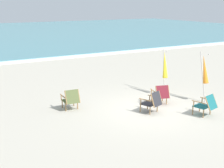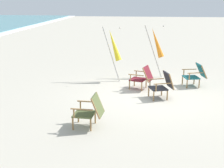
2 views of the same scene
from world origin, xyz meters
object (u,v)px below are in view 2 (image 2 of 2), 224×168
at_px(beach_chair_front_right, 143,77).
at_px(umbrella_furled_yellow, 114,46).
at_px(beach_chair_front_left, 196,74).
at_px(umbrella_furled_orange, 157,43).
at_px(beach_chair_back_left, 163,84).
at_px(beach_chair_far_center, 90,110).

xyz_separation_m(beach_chair_front_right, umbrella_furled_yellow, (1.04, 1.08, 0.87)).
bearing_deg(beach_chair_front_left, umbrella_furled_orange, 47.75).
bearing_deg(umbrella_furled_yellow, beach_chair_back_left, -138.34).
bearing_deg(beach_chair_far_center, beach_chair_back_left, -36.40).
relative_size(beach_chair_back_left, umbrella_furled_yellow, 0.41).
xyz_separation_m(beach_chair_back_left, umbrella_furled_yellow, (1.93, 1.72, 0.87)).
height_order(beach_chair_front_right, umbrella_furled_orange, umbrella_furled_orange).
xyz_separation_m(beach_chair_far_center, beach_chair_front_right, (3.34, -1.17, -0.00)).
bearing_deg(beach_chair_back_left, umbrella_furled_orange, 3.43).
relative_size(beach_chair_front_left, beach_chair_front_right, 0.99).
bearing_deg(umbrella_furled_orange, beach_chair_far_center, 162.34).
relative_size(beach_chair_far_center, umbrella_furled_yellow, 0.41).
bearing_deg(beach_chair_front_right, beach_chair_far_center, 160.72).
bearing_deg(beach_chair_front_right, umbrella_furled_orange, -14.60).
bearing_deg(beach_chair_front_right, umbrella_furled_yellow, 46.19).
bearing_deg(beach_chair_back_left, beach_chair_front_left, -38.94).
relative_size(umbrella_furled_orange, umbrella_furled_yellow, 1.00).
height_order(beach_chair_far_center, umbrella_furled_orange, umbrella_furled_orange).
height_order(beach_chair_front_left, beach_chair_back_left, beach_chair_back_left).
bearing_deg(umbrella_furled_yellow, beach_chair_front_left, -98.89).
distance_m(beach_chair_back_left, umbrella_furled_orange, 2.85).
xyz_separation_m(umbrella_furled_orange, umbrella_furled_yellow, (-0.78, 1.56, -0.01)).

